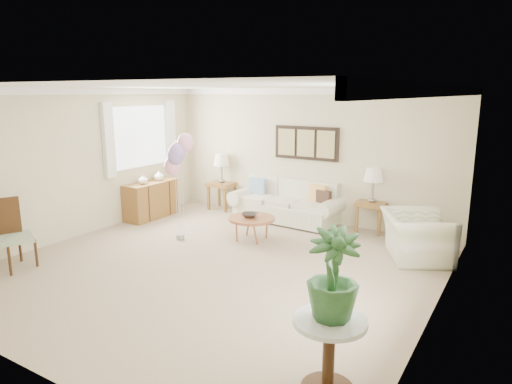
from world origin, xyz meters
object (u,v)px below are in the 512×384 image
at_px(accent_chair, 10,232).
at_px(sofa, 287,205).
at_px(coffee_table, 252,219).
at_px(armchair, 416,236).
at_px(balloon_cluster, 178,154).

bearing_deg(accent_chair, sofa, 62.06).
relative_size(sofa, coffee_table, 2.84).
distance_m(armchair, accent_chair, 6.06).
xyz_separation_m(sofa, accent_chair, (-2.29, -4.31, 0.21)).
xyz_separation_m(sofa, armchair, (2.68, -0.85, 0.03)).
height_order(coffee_table, armchair, armchair).
distance_m(coffee_table, balloon_cluster, 1.68).
bearing_deg(accent_chair, coffee_table, 51.30).
bearing_deg(balloon_cluster, coffee_table, 30.59).
relative_size(armchair, balloon_cluster, 0.59).
relative_size(coffee_table, balloon_cluster, 0.43).
xyz_separation_m(armchair, balloon_cluster, (-3.70, -1.19, 1.16)).
distance_m(coffee_table, accent_chair, 3.73).
relative_size(sofa, armchair, 2.10).
distance_m(armchair, balloon_cluster, 4.05).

